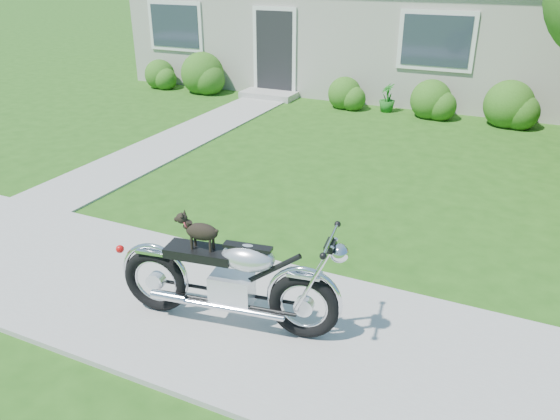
# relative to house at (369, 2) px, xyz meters

# --- Properties ---
(ground) EXTENTS (80.00, 80.00, 0.00)m
(ground) POSITION_rel_house_xyz_m (0.00, -11.99, -2.16)
(ground) COLOR #235114
(ground) RESTS_ON ground
(sidewalk) EXTENTS (24.00, 2.20, 0.04)m
(sidewalk) POSITION_rel_house_xyz_m (0.00, -11.99, -2.14)
(sidewalk) COLOR #9E9B93
(sidewalk) RESTS_ON ground
(walkway) EXTENTS (1.20, 8.00, 0.03)m
(walkway) POSITION_rel_house_xyz_m (-1.50, -6.99, -2.14)
(walkway) COLOR #9E9B93
(walkway) RESTS_ON ground
(house) EXTENTS (12.60, 7.03, 4.50)m
(house) POSITION_rel_house_xyz_m (0.00, 0.00, 0.00)
(house) COLOR #ABA69A
(house) RESTS_ON ground
(shrub_row) EXTENTS (9.98, 1.14, 1.14)m
(shrub_row) POSITION_rel_house_xyz_m (-0.14, -3.49, -1.73)
(shrub_row) COLOR #2F6019
(shrub_row) RESTS_ON ground
(potted_plant_left) EXTENTS (0.80, 0.81, 0.68)m
(potted_plant_left) POSITION_rel_house_xyz_m (-3.68, -3.44, -1.82)
(potted_plant_left) COLOR #1B5817
(potted_plant_left) RESTS_ON ground
(potted_plant_right) EXTENTS (0.50, 0.50, 0.65)m
(potted_plant_right) POSITION_rel_house_xyz_m (1.61, -3.44, -1.83)
(potted_plant_right) COLOR #1C661C
(potted_plant_right) RESTS_ON ground
(motorcycle_with_dog) EXTENTS (2.22, 0.68, 1.11)m
(motorcycle_with_dog) POSITION_rel_house_xyz_m (2.45, -12.17, -1.62)
(motorcycle_with_dog) COLOR black
(motorcycle_with_dog) RESTS_ON sidewalk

